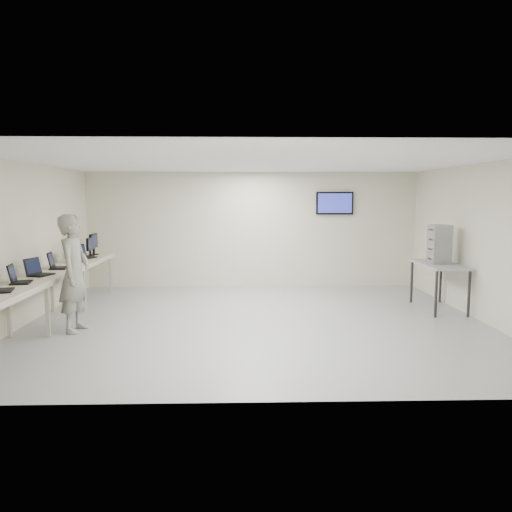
{
  "coord_description": "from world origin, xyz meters",
  "views": [
    {
      "loc": [
        -0.25,
        -8.64,
        2.2
      ],
      "look_at": [
        0.0,
        0.2,
        1.15
      ],
      "focal_mm": 35.0,
      "sensor_mm": 36.0,
      "label": 1
    }
  ],
  "objects": [
    {
      "name": "room",
      "position": [
        0.03,
        0.06,
        1.41
      ],
      "size": [
        8.01,
        7.01,
        2.81
      ],
      "color": "#A7A7A7",
      "rests_on": "ground"
    },
    {
      "name": "workbench",
      "position": [
        -3.59,
        0.0,
        0.83
      ],
      "size": [
        0.76,
        6.0,
        0.9
      ],
      "color": "#C4BB91",
      "rests_on": "ground"
    },
    {
      "name": "laptop_1",
      "position": [
        -3.65,
        -1.1,
        0.97
      ],
      "size": [
        0.37,
        0.41,
        0.29
      ],
      "rotation": [
        0.0,
        0.0,
        0.2
      ],
      "color": "black",
      "rests_on": "workbench"
    },
    {
      "name": "laptop_2",
      "position": [
        -3.65,
        -0.36,
        0.98
      ],
      "size": [
        0.42,
        0.45,
        0.3
      ],
      "rotation": [
        0.0,
        0.0,
        -0.31
      ],
      "color": "black",
      "rests_on": "workbench"
    },
    {
      "name": "laptop_3",
      "position": [
        -3.65,
        0.46,
        0.98
      ],
      "size": [
        0.37,
        0.42,
        0.3
      ],
      "rotation": [
        0.0,
        0.0,
        0.15
      ],
      "color": "black",
      "rests_on": "workbench"
    },
    {
      "name": "laptop_4",
      "position": [
        -3.65,
        1.33,
        0.97
      ],
      "size": [
        0.35,
        0.4,
        0.28
      ],
      "rotation": [
        0.0,
        0.0,
        0.14
      ],
      "color": "black",
      "rests_on": "workbench"
    },
    {
      "name": "laptop_5",
      "position": [
        -3.62,
        2.0,
        0.98
      ],
      "size": [
        0.41,
        0.44,
        0.3
      ],
      "rotation": [
        0.0,
        0.0,
        -0.29
      ],
      "color": "black",
      "rests_on": "workbench"
    },
    {
      "name": "monitor_near",
      "position": [
        -3.6,
        2.39,
        1.15
      ],
      "size": [
        0.18,
        0.41,
        0.41
      ],
      "color": "black",
      "rests_on": "workbench"
    },
    {
      "name": "monitor_far",
      "position": [
        -3.6,
        2.65,
        1.19
      ],
      "size": [
        0.21,
        0.48,
        0.48
      ],
      "color": "black",
      "rests_on": "workbench"
    },
    {
      "name": "soldier",
      "position": [
        -2.98,
        -0.54,
        0.96
      ],
      "size": [
        0.5,
        0.73,
        1.92
      ],
      "primitive_type": "imported",
      "rotation": [
        0.0,
        0.0,
        1.51
      ],
      "color": "gray",
      "rests_on": "ground"
    },
    {
      "name": "side_table",
      "position": [
        3.6,
        0.88,
        0.84
      ],
      "size": [
        0.71,
        1.52,
        0.91
      ],
      "color": "#969696",
      "rests_on": "ground"
    },
    {
      "name": "storage_bins",
      "position": [
        3.58,
        0.88,
        1.29
      ],
      "size": [
        0.36,
        0.4,
        0.75
      ],
      "color": "gray",
      "rests_on": "side_table"
    }
  ]
}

